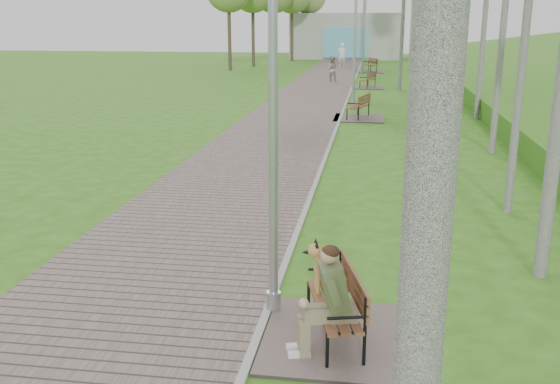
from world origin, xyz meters
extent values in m
plane|color=#2D6514|center=(0.00, 0.00, 0.00)|extent=(120.00, 120.00, 0.00)
cube|color=#645551|center=(-1.75, 21.50, 0.02)|extent=(3.50, 67.00, 0.04)
cube|color=#999993|center=(0.00, 21.50, 0.03)|extent=(0.10, 67.00, 0.05)
cube|color=#9E9E99|center=(-1.50, 51.00, 2.00)|extent=(10.00, 5.00, 4.00)
cube|color=#58A9C4|center=(-1.50, 48.40, 1.50)|extent=(4.00, 0.20, 2.60)
cube|color=#645551|center=(0.90, -1.37, 0.02)|extent=(1.66, 1.84, 0.04)
cube|color=brown|center=(0.85, -1.37, 0.42)|extent=(0.75, 1.44, 0.04)
cube|color=brown|center=(1.06, -1.32, 0.66)|extent=(0.39, 1.35, 0.30)
cube|color=#645551|center=(0.67, 14.98, 0.02)|extent=(1.79, 1.99, 0.04)
cube|color=brown|center=(0.62, 14.98, 0.45)|extent=(0.80, 1.56, 0.04)
cube|color=brown|center=(0.85, 14.92, 0.72)|extent=(0.41, 1.46, 0.33)
cube|color=#645551|center=(0.85, 25.65, 0.02)|extent=(1.67, 1.86, 0.04)
cube|color=brown|center=(0.80, 25.65, 0.42)|extent=(0.83, 1.45, 0.04)
cube|color=brown|center=(1.01, 25.58, 0.67)|extent=(0.47, 1.34, 0.31)
cube|color=#645551|center=(0.83, 35.88, 0.02)|extent=(1.86, 2.07, 0.04)
cube|color=brown|center=(0.78, 35.88, 0.46)|extent=(1.02, 1.61, 0.04)
cube|color=brown|center=(1.01, 35.98, 0.74)|extent=(0.63, 1.45, 0.34)
cylinder|color=#9C9EA3|center=(0.07, -0.81, 0.14)|extent=(0.18, 0.18, 0.27)
cylinder|color=#9C9EA3|center=(0.07, -0.81, 2.26)|extent=(0.11, 0.11, 4.51)
cylinder|color=#9C9EA3|center=(0.32, 18.27, 0.15)|extent=(0.20, 0.20, 0.30)
cylinder|color=#9C9EA3|center=(0.32, 18.27, 2.48)|extent=(0.12, 0.12, 4.95)
cylinder|color=#9C9EA3|center=(0.28, 34.61, 0.16)|extent=(0.21, 0.21, 0.32)
cylinder|color=#9C9EA3|center=(0.28, 34.61, 2.68)|extent=(0.13, 0.13, 5.36)
cylinder|color=#9C9EA3|center=(0.17, 46.06, 0.17)|extent=(0.23, 0.23, 0.34)
cylinder|color=#9C9EA3|center=(0.17, 46.06, 2.87)|extent=(0.14, 0.14, 5.74)
imported|color=white|center=(-1.39, 40.75, 0.88)|extent=(0.66, 0.45, 1.76)
imported|color=gray|center=(-1.27, 28.25, 0.74)|extent=(0.75, 0.60, 1.47)
cylinder|color=silver|center=(3.77, 3.95, 3.43)|extent=(0.15, 0.15, 6.85)
cylinder|color=silver|center=(3.70, 25.07, 3.98)|extent=(0.16, 0.16, 7.95)
cylinder|color=silver|center=(3.64, 39.69, 4.36)|extent=(0.19, 0.19, 8.72)
camera|label=1|loc=(1.21, -7.78, 3.52)|focal=40.00mm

